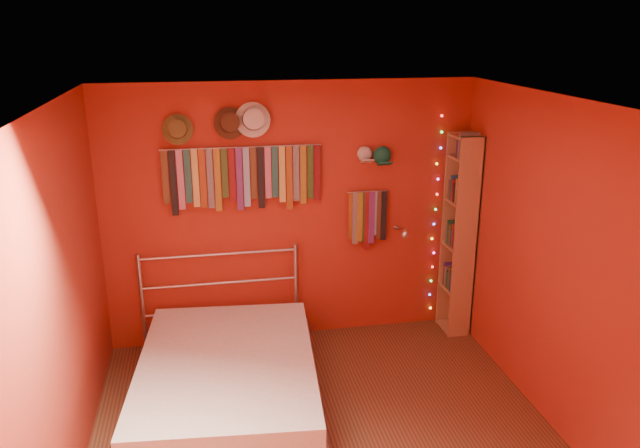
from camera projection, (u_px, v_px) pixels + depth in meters
ground at (327, 441)px, 4.67m from camera, size 3.50×3.50×0.00m
back_wall at (291, 214)px, 5.91m from camera, size 3.50×0.02×2.50m
right_wall at (560, 270)px, 4.59m from camera, size 0.02×3.50×2.50m
left_wall at (59, 309)px, 3.97m from camera, size 0.02×3.50×2.50m
ceiling at (329, 104)px, 3.89m from camera, size 3.50×3.50×0.02m
tie_rack at (243, 175)px, 5.64m from camera, size 1.45×0.03×0.61m
small_tie_rack at (367, 216)px, 6.00m from camera, size 0.40×0.03×0.59m
fedora_olive at (177, 129)px, 5.38m from camera, size 0.27×0.15×0.27m
fedora_brown at (230, 123)px, 5.45m from camera, size 0.28×0.15×0.28m
fedora_white at (253, 119)px, 5.48m from camera, size 0.31×0.17×0.31m
cap_white at (365, 154)px, 5.81m from camera, size 0.16×0.20×0.16m
cap_green at (382, 156)px, 5.85m from camera, size 0.18×0.22×0.18m
fairy_lights at (435, 217)px, 6.16m from camera, size 0.06×0.02×2.01m
reading_lamp at (404, 233)px, 5.91m from camera, size 0.08×0.34×0.10m
bookshelf at (463, 234)px, 6.08m from camera, size 0.25×0.34×2.00m
bed at (227, 380)px, 5.05m from camera, size 1.65×2.09×0.98m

